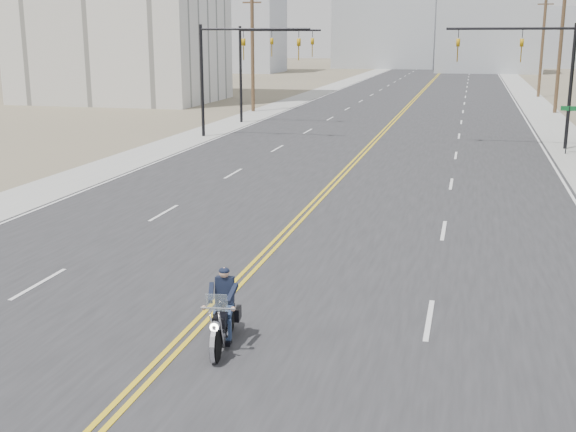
# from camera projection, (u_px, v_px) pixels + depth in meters

# --- Properties ---
(ground_plane) EXTENTS (400.00, 400.00, 0.00)m
(ground_plane) POSITION_uv_depth(u_px,v_px,m) (151.00, 374.00, 13.81)
(ground_plane) COLOR #776D56
(ground_plane) RESTS_ON ground
(road) EXTENTS (20.00, 200.00, 0.01)m
(road) POSITION_uv_depth(u_px,v_px,m) (419.00, 95.00, 79.66)
(road) COLOR #303033
(road) RESTS_ON ground
(sidewalk_left) EXTENTS (3.00, 200.00, 0.01)m
(sidewalk_left) POSITION_uv_depth(u_px,v_px,m) (317.00, 93.00, 82.39)
(sidewalk_left) COLOR #A5A5A0
(sidewalk_left) RESTS_ON ground
(sidewalk_right) EXTENTS (3.00, 200.00, 0.01)m
(sidewalk_right) POSITION_uv_depth(u_px,v_px,m) (528.00, 97.00, 76.93)
(sidewalk_right) COLOR #A5A5A0
(sidewalk_right) RESTS_ON ground
(traffic_mast_left) EXTENTS (7.10, 0.26, 7.00)m
(traffic_mast_left) POSITION_uv_depth(u_px,v_px,m) (232.00, 58.00, 44.85)
(traffic_mast_left) COLOR black
(traffic_mast_left) RESTS_ON ground
(traffic_mast_right) EXTENTS (7.10, 0.26, 7.00)m
(traffic_mast_right) POSITION_uv_depth(u_px,v_px,m) (535.00, 61.00, 40.58)
(traffic_mast_right) COLOR black
(traffic_mast_right) RESTS_ON ground
(traffic_mast_far) EXTENTS (6.10, 0.26, 7.00)m
(traffic_mast_far) POSITION_uv_depth(u_px,v_px,m) (262.00, 56.00, 52.47)
(traffic_mast_far) COLOR black
(traffic_mast_far) RESTS_ON ground
(street_sign) EXTENTS (0.90, 0.06, 2.62)m
(street_sign) POSITION_uv_depth(u_px,v_px,m) (568.00, 121.00, 39.03)
(street_sign) COLOR black
(street_sign) RESTS_ON ground
(utility_pole_d) EXTENTS (2.20, 0.30, 11.50)m
(utility_pole_d) POSITION_uv_depth(u_px,v_px,m) (561.00, 40.00, 59.25)
(utility_pole_d) COLOR brown
(utility_pole_d) RESTS_ON ground
(utility_pole_e) EXTENTS (2.20, 0.30, 11.00)m
(utility_pole_e) POSITION_uv_depth(u_px,v_px,m) (543.00, 42.00, 75.30)
(utility_pole_e) COLOR brown
(utility_pole_e) RESTS_ON ground
(utility_pole_left) EXTENTS (2.20, 0.30, 10.50)m
(utility_pole_left) POSITION_uv_depth(u_px,v_px,m) (252.00, 46.00, 60.60)
(utility_pole_left) COLOR brown
(utility_pole_left) RESTS_ON ground
(haze_bldg_a) EXTENTS (14.00, 12.00, 22.00)m
(haze_bldg_a) POSITION_uv_depth(u_px,v_px,m) (241.00, 9.00, 127.63)
(haze_bldg_a) COLOR #B7BCC6
(haze_bldg_a) RESTS_ON ground
(haze_bldg_b) EXTENTS (18.00, 14.00, 14.00)m
(haze_bldg_b) POSITION_uv_depth(u_px,v_px,m) (489.00, 32.00, 127.80)
(haze_bldg_b) COLOR #ADB2B7
(haze_bldg_b) RESTS_ON ground
(haze_bldg_d) EXTENTS (20.00, 15.00, 26.00)m
(haze_bldg_d) POSITION_uv_depth(u_px,v_px,m) (387.00, 2.00, 145.20)
(haze_bldg_d) COLOR #ADB2B7
(haze_bldg_d) RESTS_ON ground
(haze_bldg_e) EXTENTS (14.00, 14.00, 12.00)m
(haze_bldg_e) POSITION_uv_depth(u_px,v_px,m) (573.00, 38.00, 147.52)
(haze_bldg_e) COLOR #B7BCC6
(haze_bldg_e) RESTS_ON ground
(haze_bldg_f) EXTENTS (12.00, 12.00, 16.00)m
(haze_bldg_f) POSITION_uv_depth(u_px,v_px,m) (193.00, 27.00, 146.03)
(haze_bldg_f) COLOR #ADB2B7
(haze_bldg_f) RESTS_ON ground
(motorcyclist) EXTENTS (1.19, 2.20, 1.63)m
(motorcyclist) POSITION_uv_depth(u_px,v_px,m) (222.00, 309.00, 14.85)
(motorcyclist) COLOR black
(motorcyclist) RESTS_ON ground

